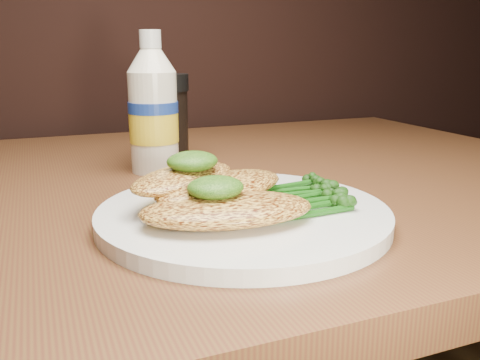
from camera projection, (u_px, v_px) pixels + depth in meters
name	position (u px, v px, depth m)	size (l,w,h in m)	color
plate	(243.00, 215.00, 0.51)	(0.29, 0.29, 0.01)	white
chicken_front	(227.00, 210.00, 0.46)	(0.16, 0.08, 0.03)	#EDB44B
chicken_mid	(221.00, 187.00, 0.50)	(0.15, 0.08, 0.02)	#EDB44B
chicken_back	(184.00, 178.00, 0.51)	(0.14, 0.07, 0.02)	#EDB44B
pesto_front	(215.00, 187.00, 0.46)	(0.05, 0.05, 0.02)	black
pesto_back	(192.00, 161.00, 0.50)	(0.05, 0.05, 0.02)	black
broccolini_bundle	(289.00, 193.00, 0.52)	(0.14, 0.11, 0.02)	#185212
mayo_bottle	(153.00, 103.00, 0.69)	(0.07, 0.07, 0.19)	silver
pepper_grinder	(171.00, 118.00, 0.76)	(0.05, 0.05, 0.13)	black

